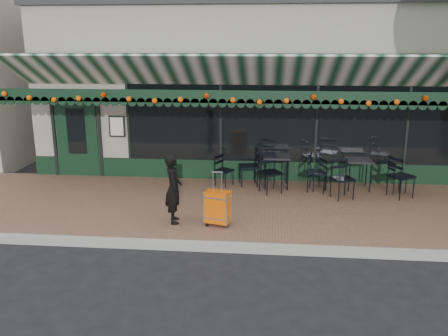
# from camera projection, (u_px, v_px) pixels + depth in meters

# --- Properties ---
(ground) EXTENTS (80.00, 80.00, 0.00)m
(ground) POSITION_uv_depth(u_px,v_px,m) (254.00, 250.00, 8.53)
(ground) COLOR black
(ground) RESTS_ON ground
(sidewalk) EXTENTS (18.00, 4.00, 0.15)m
(sidewalk) POSITION_uv_depth(u_px,v_px,m) (257.00, 208.00, 10.43)
(sidewalk) COLOR brown
(sidewalk) RESTS_ON ground
(curb) EXTENTS (18.00, 0.16, 0.15)m
(curb) POSITION_uv_depth(u_px,v_px,m) (254.00, 248.00, 8.43)
(curb) COLOR #9E9E99
(curb) RESTS_ON ground
(restaurant_building) EXTENTS (12.00, 9.60, 4.50)m
(restaurant_building) POSITION_uv_depth(u_px,v_px,m) (263.00, 84.00, 15.47)
(restaurant_building) COLOR gray
(restaurant_building) RESTS_ON ground
(woman) EXTENTS (0.45, 0.58, 1.39)m
(woman) POSITION_uv_depth(u_px,v_px,m) (173.00, 188.00, 9.29)
(woman) COLOR black
(woman) RESTS_ON sidewalk
(suitcase) EXTENTS (0.52, 0.38, 1.08)m
(suitcase) POSITION_uv_depth(u_px,v_px,m) (217.00, 208.00, 9.20)
(suitcase) COLOR #E65907
(suitcase) RESTS_ON sidewalk
(cafe_table_a) EXTENTS (0.59, 0.59, 0.73)m
(cafe_table_a) POSITION_uv_depth(u_px,v_px,m) (359.00, 163.00, 11.41)
(cafe_table_a) COLOR black
(cafe_table_a) RESTS_ON sidewalk
(cafe_table_b) EXTENTS (0.64, 0.64, 0.79)m
(cafe_table_b) POSITION_uv_depth(u_px,v_px,m) (277.00, 159.00, 11.57)
(cafe_table_b) COLOR black
(cafe_table_b) RESTS_ON sidewalk
(chair_a_left) EXTENTS (0.49, 0.49, 0.76)m
(chair_a_left) POSITION_uv_depth(u_px,v_px,m) (317.00, 174.00, 11.42)
(chair_a_left) COLOR black
(chair_a_left) RESTS_ON sidewalk
(chair_a_right) EXTENTS (0.46, 0.46, 0.75)m
(chair_a_right) POSITION_uv_depth(u_px,v_px,m) (397.00, 177.00, 11.25)
(chair_a_right) COLOR black
(chair_a_right) RESTS_ON sidewalk
(chair_a_front) EXTENTS (0.59, 0.59, 0.92)m
(chair_a_front) POSITION_uv_depth(u_px,v_px,m) (343.00, 179.00, 10.75)
(chair_a_front) COLOR black
(chair_a_front) RESTS_ON sidewalk
(chair_a_extra) EXTENTS (0.67, 0.67, 0.98)m
(chair_a_extra) POSITION_uv_depth(u_px,v_px,m) (401.00, 177.00, 10.84)
(chair_a_extra) COLOR black
(chair_a_extra) RESTS_ON sidewalk
(chair_b_left) EXTENTS (0.55, 0.55, 0.94)m
(chair_b_left) POSITION_uv_depth(u_px,v_px,m) (249.00, 167.00, 11.76)
(chair_b_left) COLOR black
(chair_b_left) RESTS_ON sidewalk
(chair_b_right) EXTENTS (0.56, 0.56, 0.92)m
(chair_b_right) POSITION_uv_depth(u_px,v_px,m) (317.00, 173.00, 11.25)
(chair_b_right) COLOR black
(chair_b_right) RESTS_ON sidewalk
(chair_b_front) EXTENTS (0.63, 0.63, 0.94)m
(chair_b_front) POSITION_uv_depth(u_px,v_px,m) (271.00, 173.00, 11.19)
(chair_b_front) COLOR black
(chair_b_front) RESTS_ON sidewalk
(chair_solo) EXTENTS (0.53, 0.53, 0.77)m
(chair_solo) POSITION_uv_depth(u_px,v_px,m) (224.00, 171.00, 11.74)
(chair_solo) COLOR black
(chair_solo) RESTS_ON sidewalk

